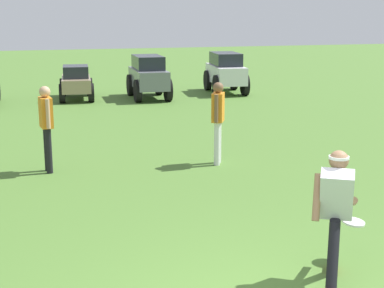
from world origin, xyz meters
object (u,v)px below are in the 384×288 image
(frisbee_in_flight, at_px, (353,222))
(teammate_midfield, at_px, (218,115))
(teammate_deep, at_px, (46,121))
(parked_car_slot_d, at_px, (76,82))
(parked_car_slot_e, at_px, (148,76))
(frisbee_thrower, at_px, (336,210))
(parked_car_slot_f, at_px, (226,72))

(frisbee_in_flight, relative_size, teammate_midfield, 0.24)
(teammate_midfield, relative_size, teammate_deep, 1.00)
(parked_car_slot_d, height_order, parked_car_slot_e, parked_car_slot_e)
(teammate_deep, bearing_deg, frisbee_thrower, -63.06)
(frisbee_in_flight, xyz_separation_m, teammate_deep, (-3.20, 4.94, 0.47))
(frisbee_in_flight, relative_size, parked_car_slot_e, 0.16)
(frisbee_thrower, xyz_separation_m, teammate_deep, (-2.72, 5.35, 0.14))
(teammate_deep, relative_size, parked_car_slot_d, 0.69)
(parked_car_slot_d, xyz_separation_m, parked_car_slot_f, (5.20, 0.08, 0.18))
(parked_car_slot_d, height_order, parked_car_slot_f, parked_car_slot_f)
(parked_car_slot_d, relative_size, parked_car_slot_e, 0.95)
(frisbee_thrower, distance_m, parked_car_slot_e, 13.77)
(teammate_midfield, height_order, parked_car_slot_f, teammate_midfield)
(teammate_midfield, distance_m, teammate_deep, 3.13)
(parked_car_slot_f, bearing_deg, frisbee_thrower, -105.05)
(parked_car_slot_f, bearing_deg, frisbee_in_flight, -103.60)
(frisbee_in_flight, distance_m, parked_car_slot_d, 13.91)
(frisbee_thrower, distance_m, parked_car_slot_f, 14.78)
(frisbee_in_flight, bearing_deg, teammate_deep, 123.00)
(teammate_midfield, height_order, teammate_deep, same)
(teammate_deep, relative_size, parked_car_slot_e, 0.65)
(frisbee_thrower, relative_size, teammate_deep, 0.91)
(teammate_deep, distance_m, parked_car_slot_e, 9.15)
(teammate_deep, xyz_separation_m, parked_car_slot_d, (1.35, 8.85, -0.38))
(parked_car_slot_e, height_order, parked_car_slot_f, same)
(teammate_midfield, xyz_separation_m, parked_car_slot_f, (3.45, 9.25, -0.20))
(frisbee_thrower, height_order, teammate_midfield, teammate_midfield)
(frisbee_thrower, height_order, parked_car_slot_e, frisbee_thrower)
(frisbee_thrower, xyz_separation_m, parked_car_slot_f, (3.84, 14.27, -0.06))
(teammate_midfield, relative_size, parked_car_slot_f, 0.64)
(frisbee_thrower, relative_size, teammate_midfield, 0.91)
(frisbee_in_flight, height_order, parked_car_slot_f, parked_car_slot_f)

